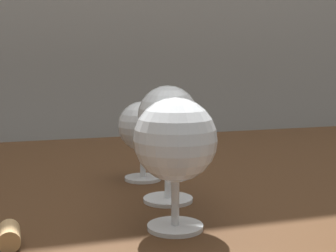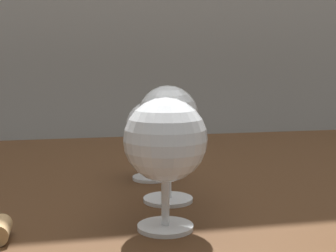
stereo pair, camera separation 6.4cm
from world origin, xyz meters
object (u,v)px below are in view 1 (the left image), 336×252
wine_glass_amber (175,142)px  cork (9,236)px  wine_glass_white (168,118)px  wine_glass_chardonnay (143,127)px

wine_glass_amber → cork: size_ratio=3.47×
wine_glass_amber → wine_glass_white: 0.11m
wine_glass_chardonnay → cork: 0.31m
wine_glass_white → cork: (-0.20, -0.10, -0.10)m
wine_glass_chardonnay → cork: wine_glass_chardonnay is taller
wine_glass_white → wine_glass_chardonnay: wine_glass_white is taller
wine_glass_chardonnay → cork: size_ratio=2.92×
cork → wine_glass_chardonnay: bearing=48.6°
wine_glass_amber → wine_glass_white: wine_glass_white is taller
wine_glass_white → wine_glass_chardonnay: (-0.00, 0.12, -0.03)m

